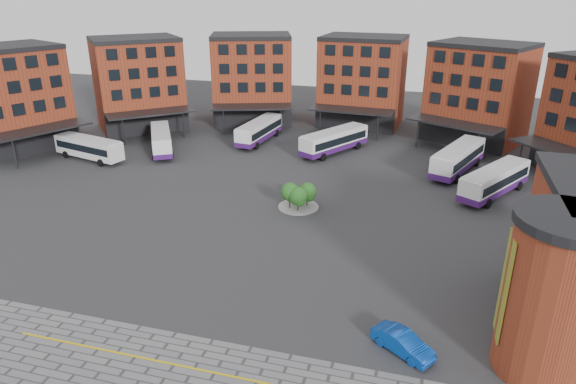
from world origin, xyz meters
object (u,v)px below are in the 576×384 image
(bus_a, at_px, (89,147))
(bus_b, at_px, (161,140))
(tree_island, at_px, (299,195))
(bus_c, at_px, (259,130))
(bus_d, at_px, (334,141))
(bus_f, at_px, (495,181))
(blue_car, at_px, (403,343))
(bus_e, at_px, (458,158))

(bus_a, bearing_deg, bus_b, -37.80)
(tree_island, bearing_deg, bus_a, 165.53)
(bus_c, bearing_deg, bus_a, -137.16)
(bus_d, height_order, bus_f, bus_d)
(bus_a, xyz_separation_m, bus_d, (31.61, 12.04, -0.03))
(blue_car, bearing_deg, tree_island, 64.79)
(blue_car, bearing_deg, bus_a, 90.58)
(blue_car, bearing_deg, bus_f, 18.65)
(bus_d, bearing_deg, bus_e, 17.93)
(tree_island, xyz_separation_m, bus_e, (16.58, 16.58, 0.28))
(tree_island, distance_m, blue_car, 23.92)
(tree_island, xyz_separation_m, bus_b, (-24.01, 14.16, 0.12))
(tree_island, relative_size, bus_a, 0.40)
(bus_a, xyz_separation_m, bus_e, (48.28, 8.40, 0.05))
(bus_c, bearing_deg, bus_e, -5.12)
(tree_island, bearing_deg, bus_c, 118.16)
(tree_island, distance_m, bus_a, 32.74)
(bus_b, xyz_separation_m, bus_e, (40.59, 2.43, 0.16))
(tree_island, xyz_separation_m, bus_a, (-31.70, 8.18, 0.23))
(tree_island, distance_m, bus_c, 25.58)
(bus_d, bearing_deg, tree_island, -59.51)
(bus_a, distance_m, bus_e, 49.00)
(bus_c, distance_m, bus_e, 29.26)
(bus_e, bearing_deg, bus_a, -149.04)
(bus_d, bearing_deg, blue_car, -42.70)
(bus_a, distance_m, bus_b, 9.74)
(bus_a, bearing_deg, bus_c, -39.46)
(bus_a, height_order, bus_c, bus_c)
(tree_island, relative_size, blue_car, 1.01)
(bus_a, distance_m, bus_f, 52.12)
(blue_car, bearing_deg, bus_b, 80.03)
(tree_island, xyz_separation_m, bus_c, (-12.07, 22.55, 0.16))
(tree_island, bearing_deg, bus_b, 149.48)
(bus_d, xyz_separation_m, bus_f, (20.49, -10.61, -0.00))
(blue_car, bearing_deg, bus_d, 50.63)
(tree_island, distance_m, bus_f, 22.55)
(bus_b, bearing_deg, bus_e, -26.99)
(bus_c, relative_size, blue_car, 2.67)
(bus_d, distance_m, bus_f, 23.07)
(bus_d, bearing_deg, bus_c, -160.75)
(bus_d, bearing_deg, bus_a, -128.91)
(tree_island, bearing_deg, blue_car, -58.79)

